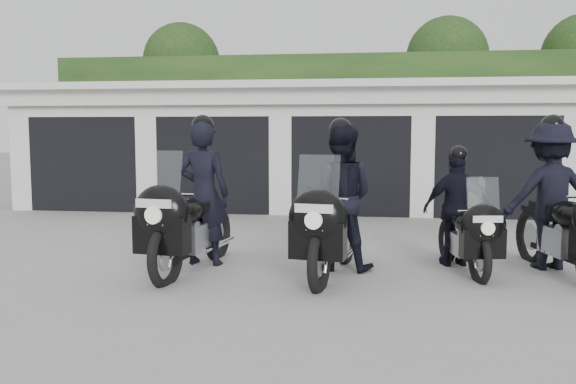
# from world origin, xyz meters

# --- Properties ---
(ground) EXTENTS (80.00, 80.00, 0.00)m
(ground) POSITION_xyz_m (0.00, 0.00, 0.00)
(ground) COLOR gray
(ground) RESTS_ON ground
(garage_block) EXTENTS (16.40, 6.80, 2.96)m
(garage_block) POSITION_xyz_m (-0.00, 8.06, 1.42)
(garage_block) COLOR silver
(garage_block) RESTS_ON ground
(background_vegetation) EXTENTS (20.00, 3.90, 5.80)m
(background_vegetation) POSITION_xyz_m (0.37, 12.92, 2.77)
(background_vegetation) COLOR #1A3413
(background_vegetation) RESTS_ON ground
(police_bike_a) EXTENTS (0.96, 2.49, 2.17)m
(police_bike_a) POSITION_xyz_m (-1.92, -0.01, 0.86)
(police_bike_a) COLOR black
(police_bike_a) RESTS_ON ground
(police_bike_b) EXTENTS (1.10, 2.42, 2.12)m
(police_bike_b) POSITION_xyz_m (0.01, 0.07, 0.89)
(police_bike_b) COLOR black
(police_bike_b) RESTS_ON ground
(police_bike_c) EXTENTS (1.03, 1.98, 1.73)m
(police_bike_c) POSITION_xyz_m (1.68, 0.56, 0.73)
(police_bike_c) COLOR black
(police_bike_c) RESTS_ON ground
(police_bike_d) EXTENTS (1.41, 2.47, 2.17)m
(police_bike_d) POSITION_xyz_m (2.91, 0.52, 0.92)
(police_bike_d) COLOR black
(police_bike_d) RESTS_ON ground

